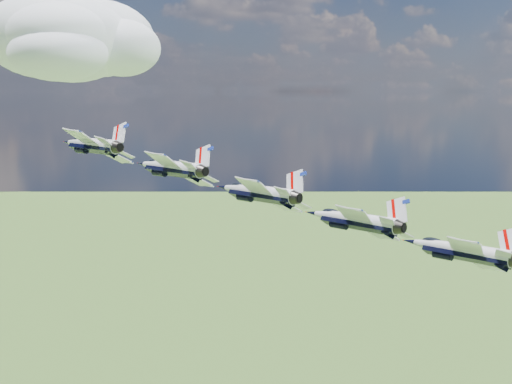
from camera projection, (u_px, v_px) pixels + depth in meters
name	position (u px, v px, depth m)	size (l,w,h in m)	color
cloud_far	(99.00, 51.00, 240.94)	(67.57, 53.09, 26.55)	white
jet_0	(90.00, 144.00, 84.21)	(9.38, 13.89, 4.15)	white
jet_1	(169.00, 167.00, 80.49)	(9.38, 13.89, 4.15)	silver
jet_2	(256.00, 192.00, 76.76)	(9.38, 13.89, 4.15)	white
jet_3	(352.00, 219.00, 73.03)	(9.38, 13.89, 4.15)	white
jet_4	(457.00, 250.00, 69.30)	(9.38, 13.89, 4.15)	white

